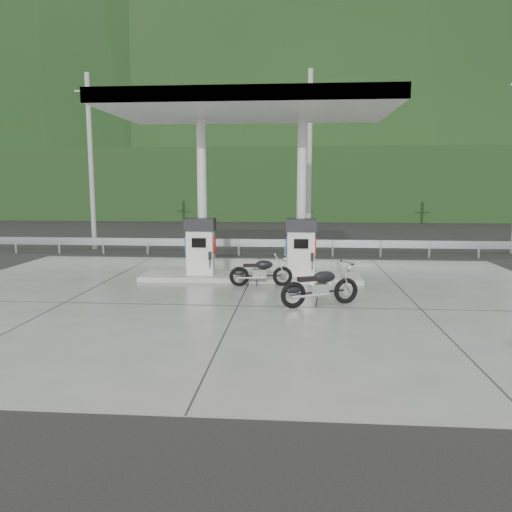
# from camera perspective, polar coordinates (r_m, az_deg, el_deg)

# --- Properties ---
(ground) EXTENTS (160.00, 160.00, 0.00)m
(ground) POSITION_cam_1_polar(r_m,az_deg,el_deg) (13.54, -1.61, -4.78)
(ground) COLOR black
(ground) RESTS_ON ground
(forecourt_apron) EXTENTS (18.00, 14.00, 0.02)m
(forecourt_apron) POSITION_cam_1_polar(r_m,az_deg,el_deg) (13.54, -1.61, -4.74)
(forecourt_apron) COLOR slate
(forecourt_apron) RESTS_ON ground
(pump_island) EXTENTS (7.00, 1.40, 0.15)m
(pump_island) POSITION_cam_1_polar(r_m,az_deg,el_deg) (15.96, -0.65, -2.43)
(pump_island) COLOR #9E9B93
(pump_island) RESTS_ON forecourt_apron
(gas_pump_left) EXTENTS (0.95, 0.55, 1.80)m
(gas_pump_left) POSITION_cam_1_polar(r_m,az_deg,el_deg) (16.03, -6.36, 1.09)
(gas_pump_left) COLOR silver
(gas_pump_left) RESTS_ON pump_island
(gas_pump_right) EXTENTS (0.95, 0.55, 1.80)m
(gas_pump_right) POSITION_cam_1_polar(r_m,az_deg,el_deg) (15.74, 5.16, 0.98)
(gas_pump_right) COLOR silver
(gas_pump_right) RESTS_ON pump_island
(canopy_column_left) EXTENTS (0.30, 0.30, 5.00)m
(canopy_column_left) POSITION_cam_1_polar(r_m,az_deg,el_deg) (16.30, -6.18, 6.86)
(canopy_column_left) COLOR silver
(canopy_column_left) RESTS_ON pump_island
(canopy_column_right) EXTENTS (0.30, 0.30, 5.00)m
(canopy_column_right) POSITION_cam_1_polar(r_m,az_deg,el_deg) (16.02, 5.22, 6.85)
(canopy_column_right) COLOR silver
(canopy_column_right) RESTS_ON pump_island
(canopy_roof) EXTENTS (8.50, 5.00, 0.40)m
(canopy_roof) POSITION_cam_1_polar(r_m,az_deg,el_deg) (15.85, -0.68, 16.65)
(canopy_roof) COLOR silver
(canopy_roof) RESTS_ON canopy_column_left
(guardrail) EXTENTS (26.00, 0.16, 1.42)m
(guardrail) POSITION_cam_1_polar(r_m,az_deg,el_deg) (21.29, 0.69, 1.93)
(guardrail) COLOR #929499
(guardrail) RESTS_ON ground
(road) EXTENTS (60.00, 7.00, 0.01)m
(road) POSITION_cam_1_polar(r_m,az_deg,el_deg) (24.85, 1.23, 1.20)
(road) COLOR black
(road) RESTS_ON ground
(utility_pole_a) EXTENTS (0.22, 0.22, 8.00)m
(utility_pole_a) POSITION_cam_1_polar(r_m,az_deg,el_deg) (24.52, -18.35, 10.05)
(utility_pole_a) COLOR gray
(utility_pole_a) RESTS_ON ground
(utility_pole_b) EXTENTS (0.22, 0.22, 8.00)m
(utility_pole_b) POSITION_cam_1_polar(r_m,az_deg,el_deg) (22.64, 6.11, 10.60)
(utility_pole_b) COLOR gray
(utility_pole_b) RESTS_ON ground
(tree_band) EXTENTS (80.00, 6.00, 6.00)m
(tree_band) POSITION_cam_1_polar(r_m,az_deg,el_deg) (43.14, 2.69, 8.17)
(tree_band) COLOR black
(tree_band) RESTS_ON ground
(forested_hills) EXTENTS (100.00, 40.00, 140.00)m
(forested_hills) POSITION_cam_1_polar(r_m,az_deg,el_deg) (73.19, 3.45, 5.84)
(forested_hills) COLOR black
(forested_hills) RESTS_ON ground
(motorcycle_left) EXTENTS (1.82, 0.76, 0.84)m
(motorcycle_left) POSITION_cam_1_polar(r_m,az_deg,el_deg) (14.91, 0.57, -1.85)
(motorcycle_left) COLOR black
(motorcycle_left) RESTS_ON forecourt_apron
(motorcycle_right) EXTENTS (2.07, 1.37, 0.94)m
(motorcycle_right) POSITION_cam_1_polar(r_m,az_deg,el_deg) (12.61, 7.35, -3.55)
(motorcycle_right) COLOR black
(motorcycle_right) RESTS_ON forecourt_apron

